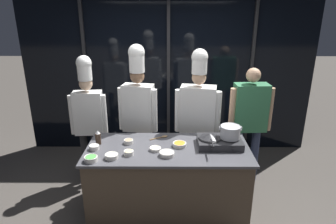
{
  "coord_description": "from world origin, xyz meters",
  "views": [
    {
      "loc": [
        0.02,
        -3.11,
        2.45
      ],
      "look_at": [
        0.0,
        0.25,
        1.24
      ],
      "focal_mm": 32.0,
      "sensor_mm": 36.0,
      "label": 1
    }
  ],
  "objects_px": {
    "serving_spoon_slotted": "(162,137)",
    "prep_bowl_carrots": "(180,144)",
    "frying_pan": "(210,136)",
    "prep_bowl_onion": "(167,153)",
    "chef_line": "(198,110)",
    "prep_bowl_bean_sprouts": "(112,156)",
    "portable_stove": "(219,142)",
    "chef_sous": "(138,106)",
    "prep_bowl_mushrooms": "(129,141)",
    "person_guest": "(250,116)",
    "stock_pot": "(230,132)",
    "prep_bowl_scallions": "(91,158)",
    "prep_bowl_ginger": "(129,153)",
    "prep_bowl_noodles": "(155,149)",
    "chef_head": "(88,111)",
    "squeeze_bottle_soy": "(98,138)",
    "prep_bowl_rice": "(94,147)"
  },
  "relations": [
    {
      "from": "serving_spoon_slotted",
      "to": "prep_bowl_carrots",
      "type": "bearing_deg",
      "value": -49.96
    },
    {
      "from": "frying_pan",
      "to": "prep_bowl_onion",
      "type": "distance_m",
      "value": 0.56
    },
    {
      "from": "prep_bowl_carrots",
      "to": "chef_line",
      "type": "xyz_separation_m",
      "value": [
        0.27,
        0.68,
        0.18
      ]
    },
    {
      "from": "prep_bowl_bean_sprouts",
      "to": "serving_spoon_slotted",
      "type": "height_order",
      "value": "prep_bowl_bean_sprouts"
    },
    {
      "from": "prep_bowl_bean_sprouts",
      "to": "portable_stove",
      "type": "bearing_deg",
      "value": 14.65
    },
    {
      "from": "prep_bowl_bean_sprouts",
      "to": "chef_sous",
      "type": "distance_m",
      "value": 1.04
    },
    {
      "from": "prep_bowl_mushrooms",
      "to": "prep_bowl_onion",
      "type": "bearing_deg",
      "value": -33.58
    },
    {
      "from": "prep_bowl_carrots",
      "to": "person_guest",
      "type": "height_order",
      "value": "person_guest"
    },
    {
      "from": "prep_bowl_bean_sprouts",
      "to": "prep_bowl_carrots",
      "type": "bearing_deg",
      "value": 21.62
    },
    {
      "from": "stock_pot",
      "to": "prep_bowl_mushrooms",
      "type": "xyz_separation_m",
      "value": [
        -1.19,
        0.05,
        -0.15
      ]
    },
    {
      "from": "prep_bowl_mushrooms",
      "to": "portable_stove",
      "type": "bearing_deg",
      "value": -2.71
    },
    {
      "from": "prep_bowl_carrots",
      "to": "serving_spoon_slotted",
      "type": "xyz_separation_m",
      "value": [
        -0.21,
        0.25,
        -0.02
      ]
    },
    {
      "from": "portable_stove",
      "to": "prep_bowl_scallions",
      "type": "relative_size",
      "value": 3.52
    },
    {
      "from": "prep_bowl_ginger",
      "to": "serving_spoon_slotted",
      "type": "bearing_deg",
      "value": 52.37
    },
    {
      "from": "frying_pan",
      "to": "prep_bowl_carrots",
      "type": "bearing_deg",
      "value": -176.97
    },
    {
      "from": "portable_stove",
      "to": "stock_pot",
      "type": "height_order",
      "value": "stock_pot"
    },
    {
      "from": "prep_bowl_ginger",
      "to": "person_guest",
      "type": "relative_size",
      "value": 0.06
    },
    {
      "from": "prep_bowl_scallions",
      "to": "chef_sous",
      "type": "relative_size",
      "value": 0.07
    },
    {
      "from": "chef_line",
      "to": "frying_pan",
      "type": "bearing_deg",
      "value": 106.19
    },
    {
      "from": "frying_pan",
      "to": "prep_bowl_noodles",
      "type": "bearing_deg",
      "value": -169.06
    },
    {
      "from": "person_guest",
      "to": "serving_spoon_slotted",
      "type": "bearing_deg",
      "value": 17.43
    },
    {
      "from": "portable_stove",
      "to": "chef_head",
      "type": "relative_size",
      "value": 0.28
    },
    {
      "from": "prep_bowl_scallions",
      "to": "chef_line",
      "type": "distance_m",
      "value": 1.6
    },
    {
      "from": "portable_stove",
      "to": "frying_pan",
      "type": "distance_m",
      "value": 0.14
    },
    {
      "from": "chef_sous",
      "to": "prep_bowl_onion",
      "type": "bearing_deg",
      "value": 123.51
    },
    {
      "from": "stock_pot",
      "to": "squeeze_bottle_soy",
      "type": "height_order",
      "value": "stock_pot"
    },
    {
      "from": "prep_bowl_bean_sprouts",
      "to": "chef_head",
      "type": "xyz_separation_m",
      "value": [
        -0.49,
        1.0,
        0.15
      ]
    },
    {
      "from": "prep_bowl_bean_sprouts",
      "to": "chef_sous",
      "type": "bearing_deg",
      "value": 78.84
    },
    {
      "from": "prep_bowl_rice",
      "to": "frying_pan",
      "type": "bearing_deg",
      "value": 4.5
    },
    {
      "from": "prep_bowl_scallions",
      "to": "person_guest",
      "type": "height_order",
      "value": "person_guest"
    },
    {
      "from": "squeeze_bottle_soy",
      "to": "prep_bowl_scallions",
      "type": "bearing_deg",
      "value": -88.13
    },
    {
      "from": "prep_bowl_ginger",
      "to": "prep_bowl_onion",
      "type": "relative_size",
      "value": 0.66
    },
    {
      "from": "stock_pot",
      "to": "chef_head",
      "type": "xyz_separation_m",
      "value": [
        -1.82,
        0.69,
        0.0
      ]
    },
    {
      "from": "prep_bowl_rice",
      "to": "prep_bowl_mushrooms",
      "type": "bearing_deg",
      "value": 23.21
    },
    {
      "from": "stock_pot",
      "to": "chef_sous",
      "type": "relative_size",
      "value": 0.13
    },
    {
      "from": "portable_stove",
      "to": "prep_bowl_bean_sprouts",
      "type": "distance_m",
      "value": 1.25
    },
    {
      "from": "frying_pan",
      "to": "chef_head",
      "type": "relative_size",
      "value": 0.25
    },
    {
      "from": "chef_line",
      "to": "person_guest",
      "type": "relative_size",
      "value": 1.15
    },
    {
      "from": "frying_pan",
      "to": "chef_line",
      "type": "height_order",
      "value": "chef_line"
    },
    {
      "from": "chef_line",
      "to": "prep_bowl_scallions",
      "type": "bearing_deg",
      "value": 49.44
    },
    {
      "from": "chef_head",
      "to": "prep_bowl_ginger",
      "type": "bearing_deg",
      "value": 121.95
    },
    {
      "from": "prep_bowl_scallions",
      "to": "chef_head",
      "type": "bearing_deg",
      "value": 105.13
    },
    {
      "from": "portable_stove",
      "to": "prep_bowl_mushrooms",
      "type": "distance_m",
      "value": 1.07
    },
    {
      "from": "serving_spoon_slotted",
      "to": "person_guest",
      "type": "xyz_separation_m",
      "value": [
        1.19,
        0.44,
        0.11
      ]
    },
    {
      "from": "frying_pan",
      "to": "prep_bowl_noodles",
      "type": "xyz_separation_m",
      "value": [
        -0.63,
        -0.12,
        -0.1
      ]
    },
    {
      "from": "stock_pot",
      "to": "chef_sous",
      "type": "height_order",
      "value": "chef_sous"
    },
    {
      "from": "prep_bowl_onion",
      "to": "stock_pot",
      "type": "bearing_deg",
      "value": 19.19
    },
    {
      "from": "frying_pan",
      "to": "person_guest",
      "type": "xyz_separation_m",
      "value": [
        0.63,
        0.67,
        -0.0
      ]
    },
    {
      "from": "prep_bowl_noodles",
      "to": "prep_bowl_scallions",
      "type": "height_order",
      "value": "prep_bowl_scallions"
    },
    {
      "from": "portable_stove",
      "to": "prep_bowl_bean_sprouts",
      "type": "height_order",
      "value": "portable_stove"
    }
  ]
}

